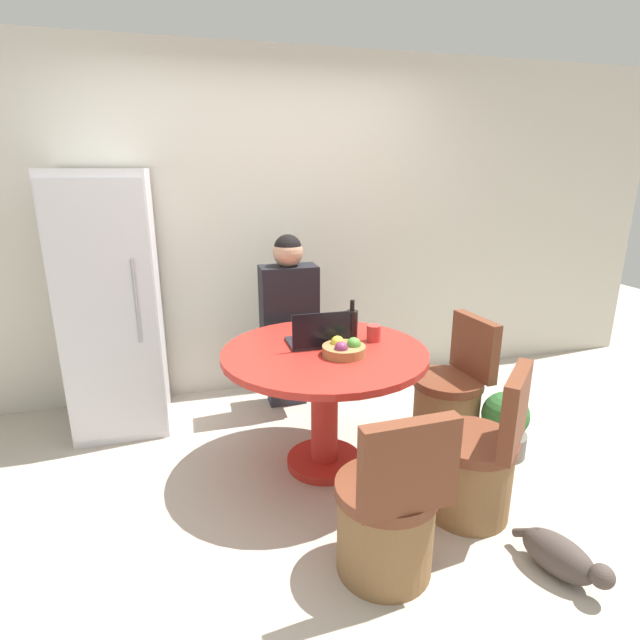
% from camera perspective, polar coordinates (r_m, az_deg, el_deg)
% --- Properties ---
extents(ground_plane, '(12.00, 12.00, 0.00)m').
position_cam_1_polar(ground_plane, '(2.97, 0.34, -19.24)').
color(ground_plane, '#B2A899').
extents(wall_back, '(7.00, 0.06, 2.60)m').
position_cam_1_polar(wall_back, '(3.96, -5.96, 10.30)').
color(wall_back, beige).
rests_on(wall_back, ground_plane).
extents(refrigerator, '(0.60, 0.68, 1.75)m').
position_cam_1_polar(refrigerator, '(3.64, -22.59, 1.70)').
color(refrigerator, silver).
rests_on(refrigerator, ground_plane).
extents(dining_table, '(1.19, 1.19, 0.75)m').
position_cam_1_polar(dining_table, '(2.94, 0.52, -6.72)').
color(dining_table, '#B2261E').
rests_on(dining_table, ground_plane).
extents(chair_right_side, '(0.46, 0.46, 0.84)m').
position_cam_1_polar(chair_right_side, '(3.46, 14.57, -8.94)').
color(chair_right_side, brown).
rests_on(chair_right_side, ground_plane).
extents(chair_near_right_corner, '(0.53, 0.53, 0.84)m').
position_cam_1_polar(chair_near_right_corner, '(2.80, 17.22, -15.73)').
color(chair_near_right_corner, brown).
rests_on(chair_near_right_corner, ground_plane).
extents(chair_near_camera, '(0.46, 0.46, 0.84)m').
position_cam_1_polar(chair_near_camera, '(2.38, 7.73, -21.64)').
color(chair_near_camera, brown).
rests_on(chair_near_camera, ground_plane).
extents(person_seated, '(0.40, 0.37, 1.32)m').
position_cam_1_polar(person_seated, '(3.62, -3.69, 0.43)').
color(person_seated, '#2D2D38').
rests_on(person_seated, ground_plane).
extents(laptop, '(0.34, 0.23, 0.22)m').
position_cam_1_polar(laptop, '(2.93, -0.24, -2.05)').
color(laptop, '#232328').
rests_on(laptop, dining_table).
extents(fruit_bowl, '(0.24, 0.24, 0.10)m').
position_cam_1_polar(fruit_bowl, '(2.78, 2.77, -3.31)').
color(fruit_bowl, olive).
rests_on(fruit_bowl, dining_table).
extents(coffee_cup, '(0.08, 0.08, 0.10)m').
position_cam_1_polar(coffee_cup, '(3.02, 6.15, -1.50)').
color(coffee_cup, '#B2332D').
rests_on(coffee_cup, dining_table).
extents(bottle, '(0.07, 0.07, 0.24)m').
position_cam_1_polar(bottle, '(3.05, 3.67, -0.35)').
color(bottle, black).
rests_on(bottle, dining_table).
extents(cat, '(0.27, 0.45, 0.18)m').
position_cam_1_polar(cat, '(2.68, 25.83, -23.16)').
color(cat, '#473D38').
rests_on(cat, ground_plane).
extents(potted_plant, '(0.29, 0.29, 0.42)m').
position_cam_1_polar(potted_plant, '(3.41, 20.31, -11.11)').
color(potted_plant, slate).
rests_on(potted_plant, ground_plane).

